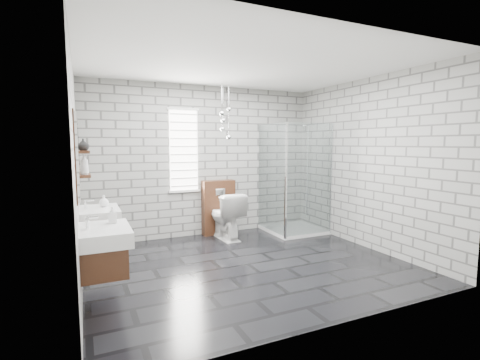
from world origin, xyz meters
TOP-DOWN VIEW (x-y plane):
  - floor at (0.00, 0.00)m, footprint 4.20×3.60m
  - ceiling at (0.00, 0.00)m, footprint 4.20×3.60m
  - wall_back at (0.00, 1.81)m, footprint 4.20×0.02m
  - wall_front at (0.00, -1.81)m, footprint 4.20×0.02m
  - wall_left at (-2.11, 0.00)m, footprint 0.02×3.60m
  - wall_right at (2.11, 0.00)m, footprint 0.02×3.60m
  - vanity_left at (-1.91, -0.61)m, footprint 0.47×0.70m
  - vanity_right at (-1.91, 0.50)m, footprint 0.47×0.70m
  - shelf_lower at (-2.03, -0.05)m, footprint 0.14×0.30m
  - shelf_upper at (-2.03, -0.05)m, footprint 0.14×0.30m
  - window at (-0.40, 1.78)m, footprint 0.56×0.05m
  - cistern_panel at (0.22, 1.70)m, footprint 0.60×0.20m
  - flush_plate at (0.22, 1.60)m, footprint 0.18×0.01m
  - shower_enclosure at (1.50, 1.18)m, footprint 1.00×1.00m
  - pendant_cluster at (0.22, 1.37)m, footprint 0.28×0.23m
  - toilet at (0.22, 1.35)m, footprint 0.50×0.83m
  - soap_bottle_a at (-1.78, -0.45)m, footprint 0.09×0.09m
  - soap_bottle_b at (-1.80, 0.59)m, footprint 0.15×0.15m
  - soap_bottle_c at (-2.02, -0.09)m, footprint 0.09×0.09m
  - vase at (-2.02, -0.01)m, footprint 0.13×0.13m

SIDE VIEW (x-z plane):
  - floor at x=0.00m, z-range -0.02..0.00m
  - toilet at x=0.22m, z-range 0.00..0.82m
  - cistern_panel at x=0.22m, z-range 0.00..1.00m
  - shower_enclosure at x=1.50m, z-range -0.51..1.52m
  - vanity_left at x=-1.91m, z-range -0.03..1.54m
  - vanity_right at x=-1.91m, z-range -0.03..1.54m
  - flush_plate at x=0.22m, z-range 0.74..0.86m
  - soap_bottle_b at x=-1.80m, z-range 0.85..1.00m
  - soap_bottle_a at x=-1.78m, z-range 0.85..1.03m
  - shelf_lower at x=-2.03m, z-range 1.31..1.33m
  - wall_back at x=0.00m, z-range 0.00..2.70m
  - wall_front at x=0.00m, z-range 0.00..2.70m
  - wall_left at x=-2.11m, z-range 0.00..2.70m
  - wall_right at x=2.11m, z-range 0.00..2.70m
  - soap_bottle_c at x=-2.02m, z-range 1.33..1.56m
  - window at x=-0.40m, z-range 0.81..2.29m
  - shelf_upper at x=-2.03m, z-range 1.57..1.59m
  - vase at x=-2.02m, z-range 1.59..1.73m
  - pendant_cluster at x=0.22m, z-range 1.57..2.53m
  - ceiling at x=0.00m, z-range 2.70..2.72m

